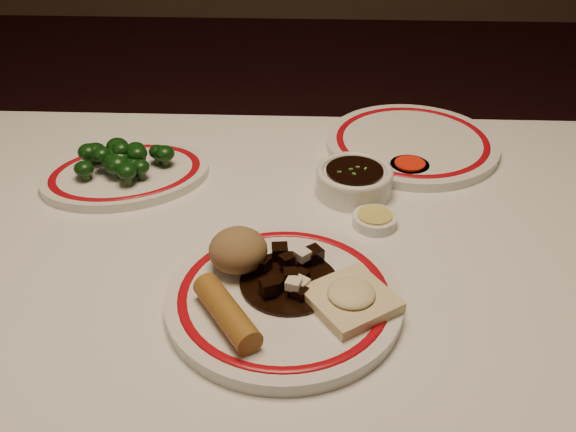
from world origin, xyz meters
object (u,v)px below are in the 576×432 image
at_px(dining_table, 255,312).
at_px(rice_mound, 238,250).
at_px(stirfry_heap, 287,276).
at_px(broccoli_plate, 126,174).
at_px(broccoli_pile, 121,158).
at_px(soy_bowl, 354,182).
at_px(fried_wonton, 351,298).
at_px(spring_roll, 227,312).
at_px(main_plate, 284,298).

distance_m(dining_table, rice_mound, 0.14).
distance_m(stirfry_heap, broccoli_plate, 0.38).
relative_size(broccoli_plate, broccoli_pile, 2.03).
bearing_deg(soy_bowl, rice_mound, -126.21).
xyz_separation_m(fried_wonton, stirfry_heap, (-0.08, 0.04, -0.00)).
distance_m(dining_table, soy_bowl, 0.25).
relative_size(spring_roll, fried_wonton, 0.92).
bearing_deg(stirfry_heap, broccoli_plate, 135.65).
distance_m(fried_wonton, broccoli_pile, 0.46).
bearing_deg(broccoli_plate, stirfry_heap, -44.35).
xyz_separation_m(main_plate, stirfry_heap, (0.00, 0.02, 0.02)).
height_order(dining_table, broccoli_pile, broccoli_pile).
xyz_separation_m(main_plate, fried_wonton, (0.08, -0.02, 0.02)).
relative_size(stirfry_heap, broccoli_pile, 0.79).
height_order(stirfry_heap, soy_bowl, stirfry_heap).
distance_m(main_plate, stirfry_heap, 0.03).
height_order(spring_roll, broccoli_plate, spring_roll).
height_order(fried_wonton, stirfry_heap, stirfry_heap).
height_order(broccoli_plate, soy_bowl, soy_bowl).
bearing_deg(soy_bowl, broccoli_pile, 175.77).
bearing_deg(broccoli_plate, rice_mound, -49.07).
xyz_separation_m(dining_table, spring_roll, (-0.02, -0.14, 0.13)).
xyz_separation_m(main_plate, rice_mound, (-0.06, 0.05, 0.03)).
bearing_deg(dining_table, spring_roll, -97.34).
xyz_separation_m(stirfry_heap, broccoli_plate, (-0.27, 0.26, -0.02)).
xyz_separation_m(rice_mound, stirfry_heap, (0.06, -0.03, -0.02)).
bearing_deg(spring_roll, soy_bowl, 30.18).
bearing_deg(rice_mound, broccoli_plate, 130.93).
bearing_deg(stirfry_heap, spring_roll, -130.45).
xyz_separation_m(stirfry_heap, broccoli_pile, (-0.27, 0.26, 0.01)).
height_order(dining_table, broccoli_plate, broccoli_plate).
bearing_deg(fried_wonton, main_plate, 168.44).
relative_size(main_plate, rice_mound, 5.15).
distance_m(broccoli_plate, soy_bowl, 0.36).
bearing_deg(dining_table, broccoli_pile, 137.83).
bearing_deg(spring_roll, stirfry_heap, 16.44).
bearing_deg(stirfry_heap, soy_bowl, 68.69).
height_order(rice_mound, fried_wonton, rice_mound).
bearing_deg(soy_bowl, main_plate, -110.16).
height_order(rice_mound, broccoli_plate, rice_mound).
bearing_deg(fried_wonton, spring_roll, -165.46).
xyz_separation_m(spring_roll, broccoli_plate, (-0.20, 0.34, -0.02)).
relative_size(dining_table, rice_mound, 16.14).
relative_size(rice_mound, soy_bowl, 0.64).
bearing_deg(fried_wonton, broccoli_plate, 138.73).
distance_m(main_plate, soy_bowl, 0.28).
relative_size(main_plate, broccoli_plate, 1.21).
relative_size(rice_mound, spring_roll, 0.64).
bearing_deg(fried_wonton, rice_mound, 154.94).
height_order(spring_roll, soy_bowl, spring_roll).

